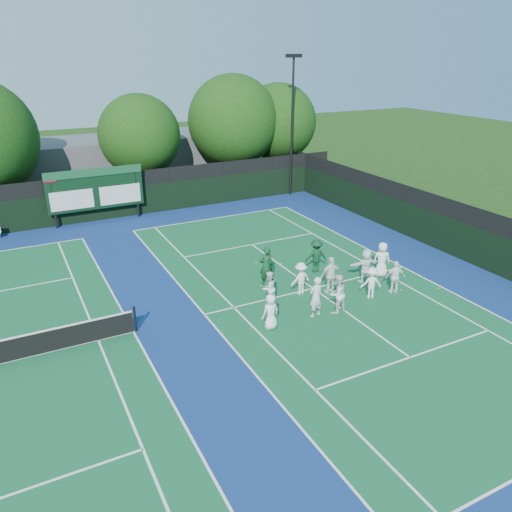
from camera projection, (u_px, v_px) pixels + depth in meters
name	position (u px, v px, depth m)	size (l,w,h in m)	color
ground	(325.00, 297.00, 22.60)	(120.00, 120.00, 0.00)	#19390F
court_apron	(193.00, 317.00, 20.89)	(34.00, 32.00, 0.01)	navy
near_court	(313.00, 288.00, 23.42)	(11.05, 23.85, 0.01)	#11552E
back_fence	(111.00, 198.00, 32.70)	(34.00, 0.08, 3.00)	black
divider_fence_right	(455.00, 232.00, 26.70)	(0.08, 32.00, 3.00)	black
scoreboard	(95.00, 189.00, 31.61)	(6.00, 0.21, 3.55)	black
clubhouse	(139.00, 161.00, 40.72)	(18.00, 6.00, 4.00)	#525257
light_pole_right	(292.00, 110.00, 36.26)	(1.20, 0.30, 10.12)	black
tree_c	(141.00, 137.00, 35.78)	(5.81, 5.81, 7.63)	black
tree_d	(235.00, 123.00, 38.69)	(7.00, 7.00, 8.80)	black
tree_e	(279.00, 124.00, 40.49)	(6.17, 6.17, 8.05)	black
tennis_ball_0	(331.00, 313.00, 21.16)	(0.07, 0.07, 0.07)	#BFC317
tennis_ball_1	(281.00, 264.00, 26.06)	(0.07, 0.07, 0.07)	#BFC317
tennis_ball_2	(438.00, 288.00, 23.36)	(0.07, 0.07, 0.07)	#BFC317
tennis_ball_3	(261.00, 286.00, 23.63)	(0.07, 0.07, 0.07)	#BFC317
tennis_ball_4	(256.00, 263.00, 26.19)	(0.07, 0.07, 0.07)	#BFC317
tennis_ball_5	(401.00, 290.00, 23.23)	(0.07, 0.07, 0.07)	#BFC317
player_front_0	(271.00, 311.00, 19.83)	(0.73, 0.48, 1.50)	white
player_front_1	(316.00, 297.00, 20.68)	(0.66, 0.43, 1.80)	silver
player_front_2	(337.00, 294.00, 21.00)	(0.85, 0.66, 1.75)	white
player_front_3	(371.00, 283.00, 22.30)	(0.95, 0.55, 1.48)	white
player_front_4	(395.00, 277.00, 22.75)	(0.92, 0.38, 1.57)	white
player_back_0	(269.00, 288.00, 21.76)	(0.74, 0.58, 1.53)	white
player_back_1	(301.00, 278.00, 22.66)	(0.99, 0.57, 1.53)	white
player_back_2	(331.00, 275.00, 22.68)	(1.05, 0.44, 1.79)	white
player_back_3	(366.00, 266.00, 23.85)	(1.54, 0.49, 1.66)	white
player_back_4	(382.00, 260.00, 24.39)	(0.86, 0.56, 1.76)	white
coach_left	(266.00, 266.00, 23.54)	(0.69, 0.45, 1.89)	#103C1D
coach_right	(316.00, 256.00, 24.89)	(1.11, 0.64, 1.72)	#0E341B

